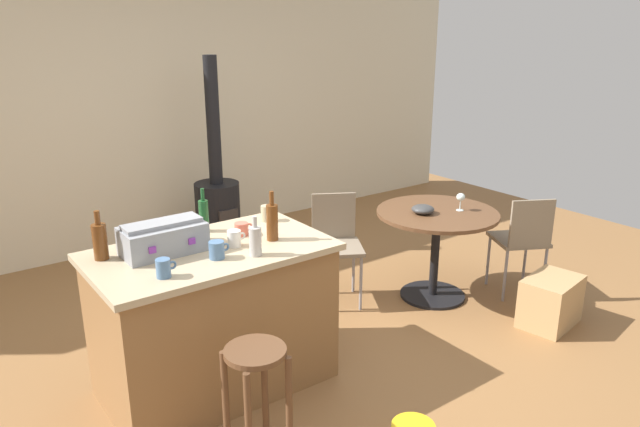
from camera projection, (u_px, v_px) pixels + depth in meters
ground_plane at (319, 350)px, 4.22m from camera, size 8.80×8.80×0.00m
back_wall at (152, 111)px, 5.97m from camera, size 8.00×0.10×2.70m
kitchen_island at (214, 318)px, 3.69m from camera, size 1.41×0.82×0.92m
wooden_stool at (256, 385)px, 2.97m from camera, size 0.31×0.31×0.69m
dining_table at (436, 232)px, 4.87m from camera, size 0.98×0.98×0.75m
folding_chair_near at (336, 239)px, 4.86m from camera, size 0.55×0.55×0.87m
folding_chair_far at (523, 237)px, 4.91m from camera, size 0.54×0.54×0.87m
wood_stove at (218, 204)px, 5.91m from camera, size 0.44×0.45×1.92m
toolbox at (163, 238)px, 3.46m from camera, size 0.47×0.27×0.19m
bottle_0 at (100, 241)px, 3.35m from camera, size 0.08×0.08×0.29m
bottle_1 at (255, 240)px, 3.41m from camera, size 0.07×0.07×0.24m
bottle_2 at (204, 215)px, 3.80m from camera, size 0.06×0.06×0.28m
bottle_3 at (272, 221)px, 3.65m from camera, size 0.07×0.07×0.31m
cup_0 at (234, 238)px, 3.57m from camera, size 0.12×0.08×0.10m
cup_1 at (217, 250)px, 3.38m from camera, size 0.12×0.09×0.10m
cup_2 at (267, 213)px, 4.02m from camera, size 0.11×0.07×0.11m
cup_3 at (164, 268)px, 3.13m from camera, size 0.11×0.08×0.10m
cup_4 at (242, 229)px, 3.75m from camera, size 0.12×0.09×0.08m
wine_glass at (461, 198)px, 4.80m from camera, size 0.07×0.07×0.14m
serving_bowl at (423, 209)px, 4.75m from camera, size 0.18×0.18×0.07m
cardboard_box at (551, 301)px, 4.53m from camera, size 0.52×0.40×0.38m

